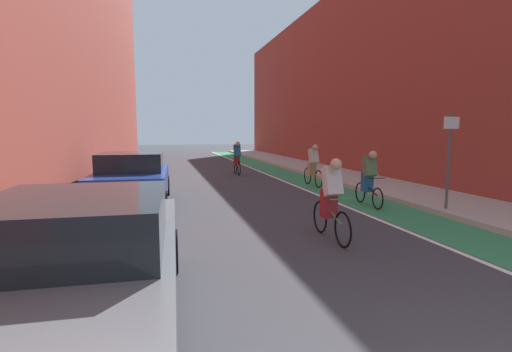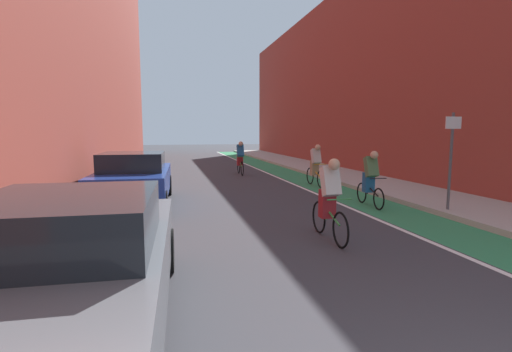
{
  "view_description": "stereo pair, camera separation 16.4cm",
  "coord_description": "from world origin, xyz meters",
  "px_view_note": "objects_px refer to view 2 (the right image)",
  "views": [
    {
      "loc": [
        -2.46,
        -0.84,
        2.13
      ],
      "look_at": [
        -0.16,
        8.21,
        1.0
      ],
      "focal_mm": 26.32,
      "sensor_mm": 36.0,
      "label": 1
    },
    {
      "loc": [
        -2.3,
        -0.88,
        2.13
      ],
      "look_at": [
        -0.16,
        8.21,
        1.0
      ],
      "focal_mm": 26.32,
      "sensor_mm": 36.0,
      "label": 2
    }
  ],
  "objects_px": {
    "cyclist_lead": "(329,199)",
    "parked_sedan_blue": "(134,178)",
    "parked_sedan_gray": "(74,265)",
    "cyclist_mid": "(370,178)",
    "cyclist_far": "(240,157)",
    "cyclist_trailing": "(315,164)",
    "street_sign_post": "(451,152)"
  },
  "relations": [
    {
      "from": "parked_sedan_gray",
      "to": "cyclist_lead",
      "type": "distance_m",
      "value": 4.81
    },
    {
      "from": "parked_sedan_gray",
      "to": "cyclist_far",
      "type": "xyz_separation_m",
      "value": [
        4.4,
        14.06,
        0.07
      ]
    },
    {
      "from": "parked_sedan_gray",
      "to": "parked_sedan_blue",
      "type": "xyz_separation_m",
      "value": [
        -0.0,
        7.13,
        0.0
      ]
    },
    {
      "from": "parked_sedan_gray",
      "to": "parked_sedan_blue",
      "type": "height_order",
      "value": "same"
    },
    {
      "from": "cyclist_mid",
      "to": "cyclist_far",
      "type": "height_order",
      "value": "cyclist_far"
    },
    {
      "from": "parked_sedan_gray",
      "to": "cyclist_lead",
      "type": "height_order",
      "value": "cyclist_lead"
    },
    {
      "from": "parked_sedan_gray",
      "to": "cyclist_far",
      "type": "bearing_deg",
      "value": 72.62
    },
    {
      "from": "cyclist_lead",
      "to": "street_sign_post",
      "type": "xyz_separation_m",
      "value": [
        3.88,
        1.36,
        0.79
      ]
    },
    {
      "from": "cyclist_trailing",
      "to": "street_sign_post",
      "type": "bearing_deg",
      "value": -76.09
    },
    {
      "from": "parked_sedan_blue",
      "to": "cyclist_lead",
      "type": "relative_size",
      "value": 2.57
    },
    {
      "from": "parked_sedan_gray",
      "to": "cyclist_trailing",
      "type": "distance_m",
      "value": 11.57
    },
    {
      "from": "parked_sedan_gray",
      "to": "cyclist_mid",
      "type": "bearing_deg",
      "value": 40.34
    },
    {
      "from": "street_sign_post",
      "to": "cyclist_far",
      "type": "bearing_deg",
      "value": 109.11
    },
    {
      "from": "parked_sedan_gray",
      "to": "parked_sedan_blue",
      "type": "distance_m",
      "value": 7.13
    },
    {
      "from": "parked_sedan_gray",
      "to": "cyclist_trailing",
      "type": "bearing_deg",
      "value": 55.84
    },
    {
      "from": "parked_sedan_blue",
      "to": "cyclist_far",
      "type": "height_order",
      "value": "cyclist_far"
    },
    {
      "from": "parked_sedan_gray",
      "to": "parked_sedan_blue",
      "type": "relative_size",
      "value": 1.02
    },
    {
      "from": "cyclist_mid",
      "to": "street_sign_post",
      "type": "xyz_separation_m",
      "value": [
        1.37,
        -1.46,
        0.8
      ]
    },
    {
      "from": "cyclist_far",
      "to": "cyclist_lead",
      "type": "bearing_deg",
      "value": -92.11
    },
    {
      "from": "parked_sedan_gray",
      "to": "street_sign_post",
      "type": "height_order",
      "value": "street_sign_post"
    },
    {
      "from": "cyclist_trailing",
      "to": "cyclist_far",
      "type": "bearing_deg",
      "value": 115.07
    },
    {
      "from": "cyclist_mid",
      "to": "cyclist_far",
      "type": "distance_m",
      "value": 8.79
    },
    {
      "from": "parked_sedan_blue",
      "to": "cyclist_lead",
      "type": "height_order",
      "value": "cyclist_lead"
    },
    {
      "from": "cyclist_trailing",
      "to": "cyclist_mid",
      "type": "bearing_deg",
      "value": -90.01
    },
    {
      "from": "cyclist_lead",
      "to": "parked_sedan_blue",
      "type": "bearing_deg",
      "value": 131.98
    },
    {
      "from": "parked_sedan_gray",
      "to": "cyclist_trailing",
      "type": "xyz_separation_m",
      "value": [
        6.5,
        9.57,
        0.06
      ]
    },
    {
      "from": "cyclist_mid",
      "to": "street_sign_post",
      "type": "distance_m",
      "value": 2.15
    },
    {
      "from": "cyclist_lead",
      "to": "cyclist_trailing",
      "type": "bearing_deg",
      "value": 69.89
    },
    {
      "from": "cyclist_trailing",
      "to": "street_sign_post",
      "type": "xyz_separation_m",
      "value": [
        1.37,
        -5.51,
        0.75
      ]
    },
    {
      "from": "cyclist_lead",
      "to": "street_sign_post",
      "type": "height_order",
      "value": "street_sign_post"
    },
    {
      "from": "cyclist_mid",
      "to": "street_sign_post",
      "type": "height_order",
      "value": "street_sign_post"
    },
    {
      "from": "cyclist_lead",
      "to": "parked_sedan_gray",
      "type": "bearing_deg",
      "value": -145.84
    }
  ]
}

